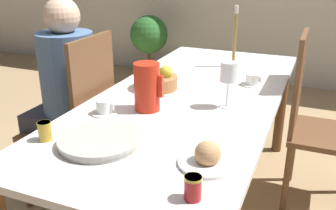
# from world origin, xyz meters

# --- Properties ---
(ground_plane) EXTENTS (20.00, 20.00, 0.00)m
(ground_plane) POSITION_xyz_m (0.00, 0.00, 0.00)
(ground_plane) COLOR tan
(dining_table) EXTENTS (0.87, 2.03, 0.72)m
(dining_table) POSITION_xyz_m (0.00, 0.00, 0.63)
(dining_table) COLOR silver
(dining_table) RESTS_ON ground_plane
(chair_person_side) EXTENTS (0.42, 0.42, 1.01)m
(chair_person_side) POSITION_xyz_m (-0.61, -0.14, 0.52)
(chair_person_side) COLOR brown
(chair_person_side) RESTS_ON ground_plane
(chair_opposite) EXTENTS (0.42, 0.42, 1.01)m
(chair_opposite) POSITION_xyz_m (0.61, 0.38, 0.52)
(chair_opposite) COLOR brown
(chair_opposite) RESTS_ON ground_plane
(person_seated) EXTENTS (0.39, 0.41, 1.19)m
(person_seated) POSITION_xyz_m (-0.71, -0.11, 0.71)
(person_seated) COLOR #33333D
(person_seated) RESTS_ON ground_plane
(red_pitcher) EXTENTS (0.14, 0.12, 0.22)m
(red_pitcher) POSITION_xyz_m (-0.11, -0.28, 0.83)
(red_pitcher) COLOR red
(red_pitcher) RESTS_ON dining_table
(wine_glass_water) EXTENTS (0.08, 0.08, 0.22)m
(wine_glass_water) POSITION_xyz_m (0.21, -0.10, 0.88)
(wine_glass_water) COLOR white
(wine_glass_water) RESTS_ON dining_table
(teacup_near_person) EXTENTS (0.12, 0.12, 0.06)m
(teacup_near_person) POSITION_xyz_m (-0.27, -0.39, 0.75)
(teacup_near_person) COLOR white
(teacup_near_person) RESTS_ON dining_table
(teacup_across) EXTENTS (0.12, 0.12, 0.06)m
(teacup_across) POSITION_xyz_m (0.26, 0.27, 0.75)
(teacup_across) COLOR white
(teacup_across) RESTS_ON dining_table
(serving_tray) EXTENTS (0.31, 0.31, 0.03)m
(serving_tray) POSITION_xyz_m (-0.13, -0.66, 0.74)
(serving_tray) COLOR #B7B2A8
(serving_tray) RESTS_ON dining_table
(bread_plate) EXTENTS (0.20, 0.20, 0.09)m
(bread_plate) POSITION_xyz_m (0.28, -0.64, 0.75)
(bread_plate) COLOR white
(bread_plate) RESTS_ON dining_table
(jam_jar_amber) EXTENTS (0.05, 0.05, 0.07)m
(jam_jar_amber) POSITION_xyz_m (-0.34, -0.71, 0.76)
(jam_jar_amber) COLOR gold
(jam_jar_amber) RESTS_ON dining_table
(jam_jar_red) EXTENTS (0.05, 0.05, 0.07)m
(jam_jar_red) POSITION_xyz_m (0.30, -0.85, 0.76)
(jam_jar_red) COLOR #A81E1E
(jam_jar_red) RESTS_ON dining_table
(fruit_bowl) EXTENTS (0.23, 0.23, 0.13)m
(fruit_bowl) POSITION_xyz_m (-0.20, 0.02, 0.77)
(fruit_bowl) COLOR #9E6B3D
(fruit_bowl) RESTS_ON dining_table
(candlestick_tall) EXTENTS (0.06, 0.06, 0.38)m
(candlestick_tall) POSITION_xyz_m (0.08, 0.61, 0.88)
(candlestick_tall) COLOR olive
(candlestick_tall) RESTS_ON dining_table
(potted_plant) EXTENTS (0.44, 0.44, 0.76)m
(potted_plant) POSITION_xyz_m (-1.30, 2.23, 0.50)
(potted_plant) COLOR beige
(potted_plant) RESTS_ON ground_plane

